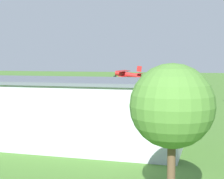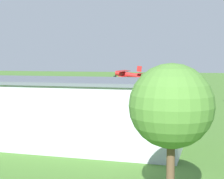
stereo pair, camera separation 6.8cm
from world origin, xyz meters
name	(u,v)px [view 2 (the right image)]	position (x,y,z in m)	size (l,w,h in m)	color
ground_plane	(135,104)	(0.00, 0.00, 0.00)	(400.00, 400.00, 0.00)	#47752D
hangar	(56,110)	(1.29, 38.61, 3.88)	(31.58, 13.90, 7.75)	#B7BCC6
biplane	(127,74)	(2.83, -3.73, 6.56)	(7.14, 7.50, 3.84)	#B21E1E
person_watching_takeoff	(185,118)	(-12.94, 21.71, 0.84)	(0.43, 0.43, 1.69)	beige
person_near_hangar_door	(81,114)	(4.57, 21.79, 0.77)	(0.52, 0.52, 1.55)	beige
person_walking_on_apron	(188,121)	(-13.52, 24.15, 0.84)	(0.49, 0.49, 1.69)	#72338C
person_beside_truck	(155,118)	(-8.35, 22.57, 0.86)	(0.42, 0.42, 1.71)	orange
tree_behind_hangar_left	(171,106)	(-15.01, 56.31, 7.19)	(5.36, 5.36, 9.91)	brown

